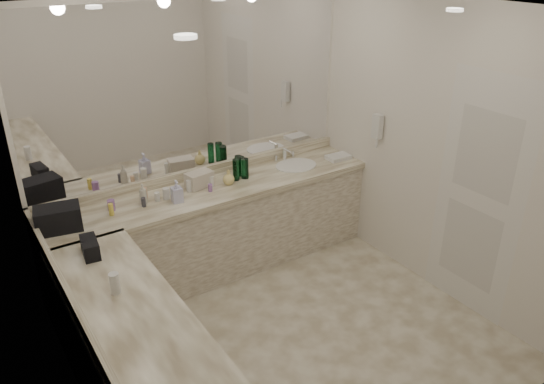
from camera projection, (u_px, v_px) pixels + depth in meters
floor at (285, 335)px, 4.44m from camera, size 3.20×3.20×0.00m
ceiling at (290, 9)px, 3.32m from camera, size 3.20×3.20×0.00m
wall_back at (197, 138)px, 5.01m from camera, size 3.20×0.02×2.60m
wall_left at (62, 262)px, 3.08m from camera, size 0.02×3.00×2.60m
wall_right at (436, 152)px, 4.67m from camera, size 0.02×3.00×2.60m
vanity_back_base at (216, 232)px, 5.16m from camera, size 3.20×0.60×0.84m
vanity_back_top at (214, 191)px, 4.96m from camera, size 3.20×0.64×0.06m
vanity_left_top at (140, 329)px, 3.20m from camera, size 0.64×2.42×0.06m
backsplash_back at (200, 172)px, 5.14m from camera, size 3.20×0.04×0.10m
backsplash_left at (75, 309)px, 3.24m from camera, size 0.04×3.00×0.10m
mirror_back at (194, 89)px, 4.79m from camera, size 3.12×0.01×1.55m
mirror_left at (50, 187)px, 2.89m from camera, size 0.01×2.92×1.55m
sink at (296, 166)px, 5.43m from camera, size 0.44×0.44×0.03m
faucet at (284, 153)px, 5.55m from camera, size 0.24×0.16×0.14m
wall_phone at (377, 126)px, 5.16m from camera, size 0.06×0.10×0.24m
door at (478, 199)px, 4.40m from camera, size 0.02×0.82×2.10m
black_toiletry_bag at (58, 219)px, 4.19m from camera, size 0.38×0.28×0.20m
black_bag_spill at (90, 247)px, 3.87m from camera, size 0.14×0.25×0.13m
cream_cosmetic_case at (199, 180)px, 4.94m from camera, size 0.27×0.19×0.14m
hand_towel at (338, 157)px, 5.59m from camera, size 0.26×0.18×0.04m
lotion_left at (115, 283)px, 3.44m from camera, size 0.07×0.07×0.16m
soap_bottle_a at (143, 194)px, 4.61m from camera, size 0.08×0.08×0.18m
soap_bottle_b at (177, 191)px, 4.64m from camera, size 0.10×0.10×0.20m
soap_bottle_c at (229, 177)px, 4.99m from camera, size 0.14×0.14×0.14m
green_bottle_0 at (238, 165)px, 5.19m from camera, size 0.07×0.07×0.19m
green_bottle_1 at (236, 170)px, 5.06m from camera, size 0.06×0.06×0.21m
green_bottle_2 at (245, 168)px, 5.11m from camera, size 0.07×0.07×0.20m
green_bottle_3 at (241, 166)px, 5.17m from camera, size 0.07×0.07×0.19m
amenity_bottle_0 at (111, 209)px, 4.43m from camera, size 0.04×0.04×0.10m
amenity_bottle_1 at (157, 197)px, 4.68m from camera, size 0.05×0.05×0.08m
amenity_bottle_2 at (189, 186)px, 4.85m from camera, size 0.05×0.05×0.11m
amenity_bottle_3 at (210, 188)px, 4.86m from camera, size 0.04×0.04×0.07m
amenity_bottle_4 at (144, 202)px, 4.58m from camera, size 0.04×0.04×0.08m
amenity_bottle_5 at (145, 193)px, 4.72m from camera, size 0.04×0.04×0.10m
amenity_bottle_6 at (111, 205)px, 4.51m from camera, size 0.06×0.06×0.10m
amenity_bottle_7 at (166, 193)px, 4.71m from camera, size 0.06×0.06×0.10m
amenity_bottle_8 at (211, 181)px, 4.95m from camera, size 0.05×0.05×0.10m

